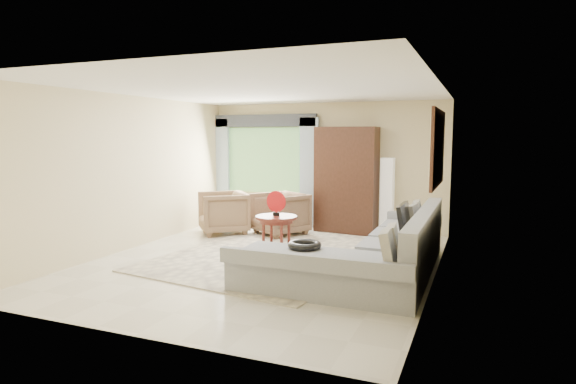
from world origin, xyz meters
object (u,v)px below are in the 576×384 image
at_px(tv_screen, 405,220).
at_px(armchair_right, 280,214).
at_px(potted_plant, 216,211).
at_px(floor_lamp, 387,196).
at_px(armchair_left, 223,213).
at_px(sectional_sofa, 378,257).
at_px(coffee_table, 276,235).
at_px(armoire, 347,180).

distance_m(tv_screen, armchair_right, 3.10).
relative_size(potted_plant, floor_lamp, 0.37).
height_order(armchair_left, floor_lamp, floor_lamp).
relative_size(armchair_left, potted_plant, 1.63).
xyz_separation_m(sectional_sofa, armchair_left, (-3.45, 1.85, 0.13)).
bearing_deg(armchair_left, floor_lamp, 70.86).
bearing_deg(armchair_left, tv_screen, 31.07).
distance_m(sectional_sofa, coffee_table, 1.81).
xyz_separation_m(coffee_table, potted_plant, (-2.38, 2.18, -0.07)).
height_order(tv_screen, armchair_right, tv_screen).
height_order(tv_screen, floor_lamp, floor_lamp).
xyz_separation_m(sectional_sofa, armchair_right, (-2.36, 2.14, 0.13)).
distance_m(potted_plant, floor_lamp, 3.72).
xyz_separation_m(coffee_table, floor_lamp, (1.30, 2.43, 0.40)).
relative_size(sectional_sofa, armchair_right, 3.80).
bearing_deg(sectional_sofa, armchair_right, 137.73).
bearing_deg(tv_screen, coffee_table, 179.94).
distance_m(sectional_sofa, tv_screen, 0.73).
bearing_deg(potted_plant, tv_screen, -26.50).
bearing_deg(potted_plant, coffee_table, -42.49).
bearing_deg(armchair_right, armoire, 66.13).
relative_size(coffee_table, armchair_left, 0.72).
distance_m(armchair_left, floor_lamp, 3.23).
bearing_deg(tv_screen, potted_plant, 153.50).
bearing_deg(armoire, armchair_left, -154.73).
xyz_separation_m(sectional_sofa, tv_screen, (0.27, 0.52, 0.44)).
relative_size(tv_screen, floor_lamp, 0.49).
xyz_separation_m(armchair_right, potted_plant, (-1.76, 0.56, -0.14)).
distance_m(tv_screen, armoire, 2.83).
relative_size(coffee_table, armchair_right, 0.73).
bearing_deg(sectional_sofa, tv_screen, 62.89).
relative_size(armchair_right, armoire, 0.43).
bearing_deg(potted_plant, floor_lamp, 3.89).
distance_m(tv_screen, floor_lamp, 2.53).
bearing_deg(armchair_left, sectional_sofa, 22.55).
distance_m(armchair_right, floor_lamp, 2.12).
bearing_deg(armoire, coffee_table, -101.88).
xyz_separation_m(coffee_table, armchair_left, (-1.72, 1.33, 0.07)).
bearing_deg(armchair_right, armchair_left, -132.64).
bearing_deg(armchair_left, armchair_right, 65.77).
bearing_deg(floor_lamp, tv_screen, -73.97).
bearing_deg(potted_plant, sectional_sofa, -33.33).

